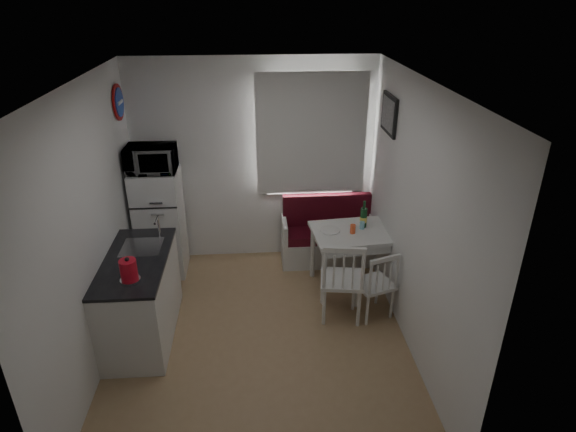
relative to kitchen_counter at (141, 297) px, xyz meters
name	(u,v)px	position (x,y,z in m)	size (l,w,h in m)	color
floor	(260,336)	(1.20, -0.16, -0.46)	(3.00, 3.50, 0.02)	#A58258
ceiling	(252,83)	(1.20, -0.16, 2.14)	(3.00, 3.50, 0.02)	white
wall_back	(254,163)	(1.20, 1.59, 0.84)	(3.00, 0.02, 2.60)	white
wall_front	(261,357)	(1.20, -1.91, 0.84)	(3.00, 0.02, 2.60)	white
wall_left	(91,231)	(-0.30, -0.16, 0.84)	(0.02, 3.50, 2.60)	white
wall_right	(415,220)	(2.70, -0.16, 0.84)	(0.02, 3.50, 2.60)	white
window	(311,137)	(1.90, 1.56, 1.17)	(1.22, 0.06, 1.47)	white
curtain	(311,135)	(1.90, 1.49, 1.22)	(1.35, 0.02, 1.50)	white
kitchen_counter	(141,297)	(0.00, 0.00, 0.00)	(0.62, 1.32, 1.16)	white
wall_sign	(119,102)	(-0.27, 1.29, 1.69)	(0.40, 0.40, 0.03)	#193B9B
picture_frame	(389,114)	(2.67, 0.94, 1.59)	(0.04, 0.52, 0.42)	black
bench	(328,240)	(2.13, 1.35, -0.16)	(1.23, 0.47, 0.88)	white
dining_table	(355,237)	(2.35, 0.72, 0.21)	(1.06, 0.79, 0.75)	white
chair_left	(344,274)	(2.10, 0.05, 0.14)	(0.51, 0.49, 0.52)	white
chair_right	(376,280)	(2.45, 0.07, 0.05)	(0.48, 0.47, 0.44)	white
fridge	(160,222)	(0.02, 1.24, 0.23)	(0.55, 0.55, 1.37)	white
microwave	(151,159)	(0.02, 1.19, 1.07)	(0.56, 0.38, 0.31)	white
kettle	(129,270)	(0.05, -0.40, 0.57)	(0.18, 0.18, 0.24)	red
wine_bottle	(364,214)	(2.45, 0.82, 0.46)	(0.08, 0.08, 0.33)	#15431F
drinking_glass_orange	(353,229)	(2.30, 0.67, 0.35)	(0.06, 0.06, 0.10)	#FD5A2A
drinking_glass_blue	(362,225)	(2.43, 0.77, 0.34)	(0.06, 0.06, 0.09)	#80C5DB
plate	(330,230)	(2.05, 0.74, 0.30)	(0.23, 0.23, 0.02)	white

